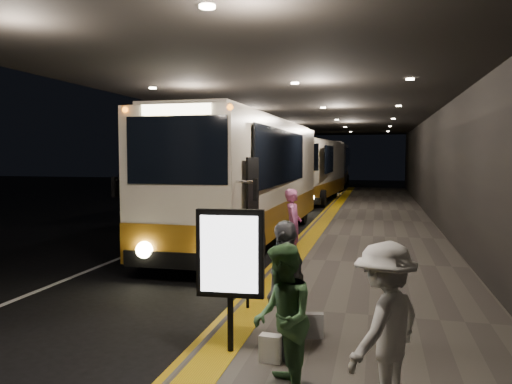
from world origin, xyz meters
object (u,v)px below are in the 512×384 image
Objects in this scene: coach_second at (312,173)px; info_sign at (230,256)px; bag_plain at (271,348)px; stanchion_post at (248,278)px; bag_polka at (313,326)px; passenger_waiting_green at (282,319)px; passenger_waiting_white at (385,327)px; coach_third at (332,167)px; passenger_boarding at (293,225)px; passenger_waiting_grey at (286,289)px; coach_main at (249,184)px.

coach_second is 23.70m from info_sign.
bag_plain is 0.33× the size of stanchion_post.
bag_polka is 1.04m from bag_plain.
coach_second is at bearing 171.39° from passenger_waiting_green.
coach_second reaches higher than passenger_waiting_green.
passenger_waiting_white is 1.65× the size of stanchion_post.
passenger_waiting_white is at bearing -85.80° from coach_third.
info_sign is (-0.87, 0.95, 0.46)m from passenger_waiting_green.
passenger_waiting_green reaches higher than stanchion_post.
passenger_boarding reaches higher than bag_plain.
stanchion_post reaches higher than bag_polka.
coach_second is 6.41× the size of passenger_waiting_grey.
passenger_boarding reaches higher than stanchion_post.
passenger_waiting_green is 0.93× the size of passenger_waiting_grey.
coach_main is at bearing -87.09° from coach_second.
bag_polka is at bearing -41.23° from stanchion_post.
info_sign reaches higher than stanchion_post.
passenger_waiting_grey is 5.20× the size of bag_plain.
passenger_waiting_grey reaches higher than passenger_waiting_white.
passenger_waiting_white reaches higher than passenger_waiting_green.
coach_main is 6.91× the size of passenger_boarding.
stanchion_post is at bearing 138.77° from bag_polka.
stanchion_post is (-1.25, 1.09, 0.35)m from bag_polka.
passenger_waiting_grey reaches higher than bag_polka.
passenger_boarding is (2.02, -3.53, -0.79)m from coach_main.
passenger_waiting_green is at bearing -72.90° from coach_main.
bag_polka is at bearing 172.39° from passenger_waiting_grey.
passenger_waiting_grey reaches higher than bag_plain.
info_sign is (-1.00, -0.77, 1.11)m from bag_polka.
passenger_waiting_grey is at bearing 53.39° from bag_plain.
coach_second is 23.08m from bag_polka.
coach_main reaches higher than passenger_waiting_white.
coach_second is at bearing 96.08° from bag_plain.
stanchion_post is (1.70, -21.75, -1.03)m from coach_second.
info_sign is at bearing -82.36° from stanchion_post.
coach_third is at bearing 89.23° from info_sign.
passenger_waiting_green is 0.87× the size of info_sign.
stanchion_post is (-0.25, 1.86, -0.76)m from info_sign.
coach_second is 10.86× the size of stanchion_post.
coach_main is 14.19m from coach_second.
bag_plain is at bearing -87.76° from coach_third.
info_sign is at bearing -76.29° from coach_main.
coach_second is at bearing 97.35° from bag_polka.
coach_third is at bearing 93.82° from coach_second.
passenger_waiting_grey reaches higher than passenger_boarding.
coach_third is 6.23× the size of info_sign.
bag_plain is 0.18× the size of info_sign.
passenger_boarding is 6.93m from passenger_waiting_green.
info_sign reaches higher than passenger_boarding.
passenger_boarding is 0.93× the size of info_sign.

